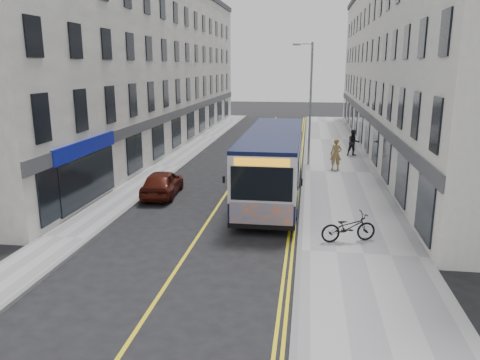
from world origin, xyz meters
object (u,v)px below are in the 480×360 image
(pedestrian_near, at_px, (336,154))
(pedestrian_far, at_px, (353,143))
(car_maroon, at_px, (162,183))
(city_bus, at_px, (273,162))
(bicycle, at_px, (348,227))
(car_white, at_px, (281,132))
(streetlamp, at_px, (309,100))

(pedestrian_near, relative_size, pedestrian_far, 1.03)
(car_maroon, bearing_deg, city_bus, -178.05)
(city_bus, height_order, car_maroon, city_bus)
(city_bus, distance_m, bicycle, 7.02)
(bicycle, xyz_separation_m, car_maroon, (-8.97, 5.52, 0.00))
(car_maroon, bearing_deg, car_white, -108.05)
(city_bus, xyz_separation_m, pedestrian_near, (3.48, 6.53, -0.75))
(streetlamp, distance_m, city_bus, 8.57)
(car_white, bearing_deg, car_maroon, -108.12)
(pedestrian_far, xyz_separation_m, car_maroon, (-10.65, -12.06, -0.40))
(bicycle, height_order, car_white, car_white)
(bicycle, bearing_deg, streetlamp, -11.19)
(streetlamp, relative_size, bicycle, 3.78)
(car_white, bearing_deg, pedestrian_near, -74.90)
(pedestrian_near, bearing_deg, pedestrian_far, 84.33)
(city_bus, bearing_deg, car_maroon, -174.46)
(car_maroon, bearing_deg, pedestrian_near, -145.81)
(pedestrian_near, bearing_deg, city_bus, -106.78)
(streetlamp, xyz_separation_m, car_maroon, (-7.35, -8.56, -3.70))
(car_maroon, bearing_deg, streetlamp, -134.25)
(streetlamp, xyz_separation_m, pedestrian_far, (3.30, 3.50, -3.31))
(streetlamp, distance_m, car_maroon, 11.87)
(streetlamp, distance_m, pedestrian_far, 5.84)
(pedestrian_near, xyz_separation_m, car_maroon, (-9.14, -7.08, -0.43))
(city_bus, distance_m, car_white, 18.81)
(car_maroon, bearing_deg, bicycle, 144.78)
(pedestrian_far, height_order, car_white, pedestrian_far)
(streetlamp, xyz_separation_m, car_white, (-2.37, 10.76, -3.62))
(bicycle, relative_size, pedestrian_near, 1.07)
(pedestrian_far, bearing_deg, bicycle, -111.44)
(bicycle, height_order, pedestrian_near, pedestrian_near)
(streetlamp, relative_size, car_white, 1.74)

